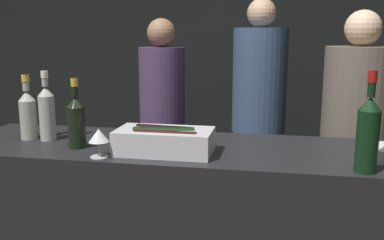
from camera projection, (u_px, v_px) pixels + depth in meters
wall_back_chalkboard at (234, 53)px, 3.97m from camera, size 6.40×0.06×2.80m
ice_bin_with_bottles at (164, 140)px, 1.88m from camera, size 0.42×0.22×0.12m
wine_glass at (99, 137)px, 1.81m from camera, size 0.09×0.09×0.12m
candle_votive at (141, 132)px, 2.15m from camera, size 0.06×0.06×0.06m
white_wine_bottle at (47, 111)px, 2.09m from camera, size 0.08×0.08×0.34m
red_wine_bottle_burgundy at (368, 132)px, 1.60m from camera, size 0.08×0.08×0.39m
champagne_bottle at (76, 120)px, 1.96m from camera, size 0.08×0.08×0.32m
rose_wine_bottle at (28, 113)px, 2.12m from camera, size 0.08×0.08×0.32m
person_in_hoodie at (354, 139)px, 2.61m from camera, size 0.41×0.41×1.71m
person_blond_tee at (163, 118)px, 3.26m from camera, size 0.34×0.34×1.69m
person_grey_polo at (259, 109)px, 3.22m from camera, size 0.40×0.40×1.83m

